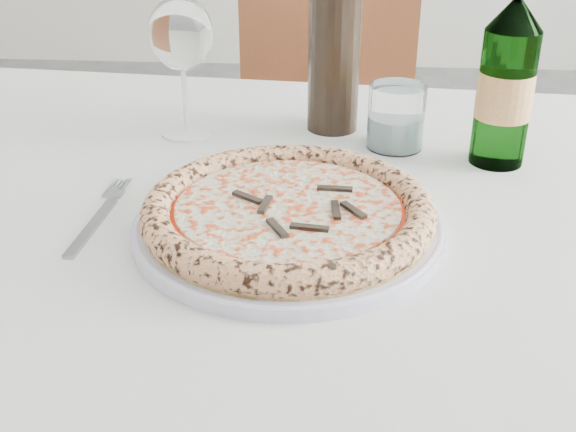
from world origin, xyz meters
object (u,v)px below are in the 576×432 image
wine_glass (181,37)px  wine_bottle (334,41)px  chair_far (321,137)px  tumbler (396,121)px  dining_table (294,251)px  pizza (288,211)px  plate (288,225)px  beer_bottle (506,82)px

wine_glass → wine_bottle: size_ratio=0.65×
chair_far → tumbler: 0.66m
dining_table → wine_bottle: 0.31m
tumbler → wine_glass: bearing=174.5°
pizza → wine_glass: size_ratio=1.61×
dining_table → wine_glass: wine_glass is taller
pizza → wine_bottle: 0.34m
plate → tumbler: size_ratio=3.85×
dining_table → wine_bottle: wine_bottle is taller
wine_bottle → wine_glass: bearing=-169.8°
plate → wine_bottle: wine_bottle is taller
dining_table → chair_far: (0.01, 0.76, -0.14)m
pizza → beer_bottle: beer_bottle is taller
plate → beer_bottle: 0.35m
pizza → chair_far: bearing=89.1°
wine_bottle → beer_bottle: bearing=-26.8°
wine_glass → plate: bearing=-59.5°
beer_bottle → wine_bottle: wine_bottle is taller
dining_table → tumbler: 0.24m
chair_far → plate: (-0.01, -0.86, 0.23)m
pizza → plate: bearing=16.2°
dining_table → chair_far: 0.77m
plate → pizza: bearing=-163.8°
chair_far → pizza: (-0.01, -0.86, 0.25)m
tumbler → pizza: bearing=-116.9°
pizza → wine_glass: bearing=120.5°
tumbler → dining_table: bearing=-129.5°
pizza → wine_glass: 0.35m
wine_glass → dining_table: bearing=-48.0°
plate → wine_bottle: size_ratio=1.12×
wine_glass → tumbler: 0.32m
chair_far → beer_bottle: 0.77m
beer_bottle → wine_bottle: 0.25m
plate → pizza: pizza is taller
pizza → wine_bottle: (0.04, 0.33, 0.10)m
wine_glass → chair_far: bearing=72.2°
chair_far → wine_glass: 0.70m
dining_table → tumbler: bearing=50.5°
pizza → tumbler: (0.13, 0.26, 0.01)m
tumbler → wine_bottle: wine_bottle is taller
chair_far → beer_bottle: bearing=-68.7°
tumbler → beer_bottle: (0.13, -0.04, 0.07)m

